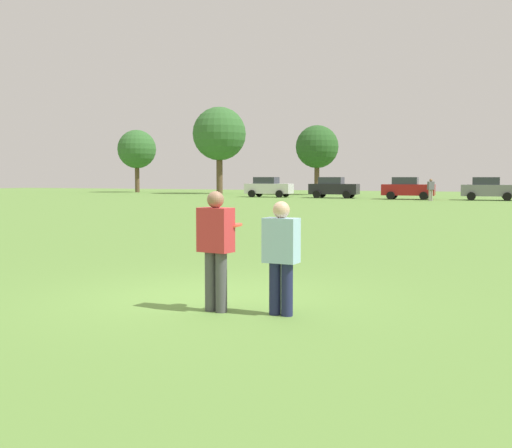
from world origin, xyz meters
The scene contains 12 objects.
ground_plane centered at (0.00, 0.00, 0.00)m, with size 145.27×145.27×0.00m, color #608C3D.
player_thrower centered at (0.57, -0.82, 0.94)m, with size 0.50×0.33×1.66m.
player_defender centered at (1.48, -0.69, 0.86)m, with size 0.47×0.29×1.53m.
frisbee centered at (0.75, -0.66, 1.18)m, with size 0.27×0.27×0.08m.
parked_car_near_left centered at (-17.02, 44.23, 0.92)m, with size 4.30×2.41×1.82m.
parked_car_mid_left centered at (-10.90, 44.30, 0.92)m, with size 4.30×2.41×1.82m.
parked_car_center centered at (-4.38, 43.52, 0.92)m, with size 4.30×2.41×1.82m.
parked_car_mid_right centered at (1.83, 43.92, 0.92)m, with size 4.30×2.41×1.82m.
bystander_far_jogger centered at (-2.15, 40.69, 0.97)m, with size 0.54×0.51×1.71m.
tree_west_oak centered at (-38.05, 54.34, 5.09)m, with size 4.56×4.56×7.41m.
tree_west_maple centered at (-26.21, 52.63, 6.48)m, with size 5.80×5.80×9.42m.
tree_center_elm centered at (-15.19, 52.94, 4.89)m, with size 4.38×4.38×7.11m.
Camera 1 is at (4.44, -8.39, 1.86)m, focal length 43.72 mm.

